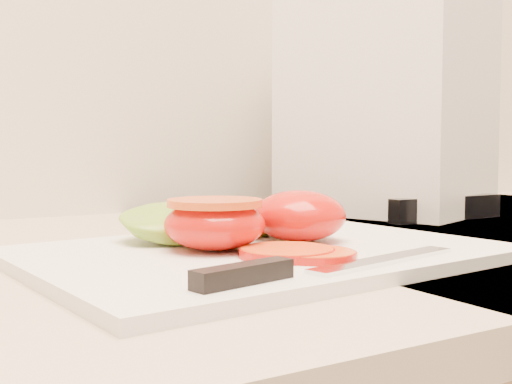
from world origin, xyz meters
TOP-DOWN VIEW (x-y plane):
  - cutting_board at (0.15, 1.58)m, footprint 0.40×0.31m
  - tomato_half_dome at (0.19, 1.60)m, footprint 0.08×0.08m
  - tomato_half_cut at (0.11, 1.59)m, footprint 0.08×0.08m
  - tomato_slice_0 at (0.14, 1.53)m, footprint 0.07×0.07m
  - tomato_slice_1 at (0.15, 1.52)m, footprint 0.06×0.06m
  - lettuce_leaf_0 at (0.12, 1.66)m, footprint 0.17×0.13m
  - lettuce_leaf_1 at (0.17, 1.67)m, footprint 0.13×0.11m
  - knife at (0.11, 1.47)m, footprint 0.23×0.05m
  - appliance at (0.50, 1.82)m, footprint 0.27×0.30m

SIDE VIEW (x-z plane):
  - cutting_board at x=0.15m, z-range 0.93..0.94m
  - tomato_slice_1 at x=0.15m, z-range 0.94..0.95m
  - tomato_slice_0 at x=0.14m, z-range 0.94..0.95m
  - knife at x=0.11m, z-range 0.94..0.95m
  - lettuce_leaf_1 at x=0.17m, z-range 0.94..0.97m
  - lettuce_leaf_0 at x=0.12m, z-range 0.94..0.97m
  - tomato_half_cut at x=0.11m, z-range 0.94..0.98m
  - tomato_half_dome at x=0.19m, z-range 0.94..0.98m
  - appliance at x=0.50m, z-range 0.93..1.23m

